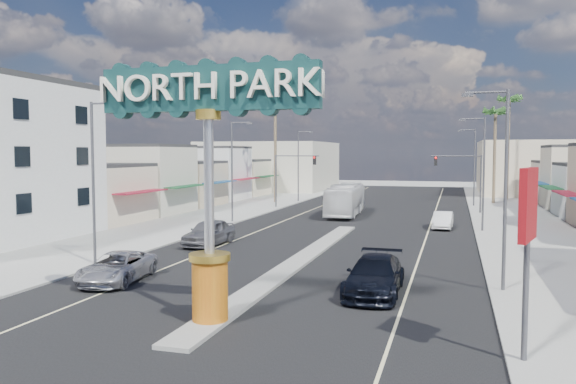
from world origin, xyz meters
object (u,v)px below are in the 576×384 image
Objects in this scene: streetlight_r_mid at (482,168)px; palm_right_mid at (496,117)px; car_parked_left at (209,232)px; suv_right at (375,276)px; traffic_signal_right at (463,172)px; car_parked_right at (443,220)px; streetlight_l_far at (299,162)px; palm_left_far at (275,110)px; traffic_signal_left at (291,170)px; streetlight_l_near at (96,174)px; city_bus at (345,200)px; streetlight_l_mid at (234,166)px; gateway_sign at (208,161)px; streetlight_r_far at (473,163)px; streetlight_r_near at (502,179)px; suv_left at (117,267)px; palm_right_far at (509,105)px; bank_pylon_sign at (528,215)px.

palm_right_mid is (2.57, 26.00, 5.54)m from streetlight_r_mid.
suv_right is at bearing -36.84° from car_parked_left.
streetlight_r_mid is (1.25, -13.99, 0.79)m from traffic_signal_right.
palm_right_mid is 27.20m from car_parked_right.
palm_right_mid is at bearing 9.69° from streetlight_l_far.
palm_left_far is 29.84m from car_parked_right.
traffic_signal_left is 18.37m from traffic_signal_right.
streetlight_l_near is at bearing -119.99° from traffic_signal_right.
suv_right is at bearing -96.44° from traffic_signal_right.
streetlight_l_far is 16.10m from city_bus.
streetlight_l_mid is 2.13× the size of car_parked_right.
streetlight_r_mid is (20.87, -22.00, 0.00)m from streetlight_l_far.
palm_right_mid is 44.16m from car_parked_left.
traffic_signal_right is 14.10m from palm_right_mid.
city_bus is at bearing 102.69° from suv_right.
suv_right is at bearing -54.60° from streetlight_l_mid.
streetlight_r_far is at bearing 78.22° from gateway_sign.
streetlight_l_mid is at bearing 124.99° from suv_right.
streetlight_r_near is (10.43, 8.02, -0.86)m from gateway_sign.
suv_left is 12.33m from suv_right.
streetlight_l_mid is 41.53m from palm_right_far.
streetlight_l_mid reaches higher than bank_pylon_sign.
suv_right is at bearing -66.60° from palm_left_far.
streetlight_l_far is at bearing 128.54° from bank_pylon_sign.
streetlight_r_mid is 15.60m from city_bus.
traffic_signal_right is 1.06× the size of bank_pylon_sign.
city_bus is (-12.43, 28.74, -3.51)m from streetlight_r_near.
streetlight_l_mid reaches higher than traffic_signal_left.
car_parked_left is (3.02, -11.93, -4.19)m from streetlight_l_mid.
palm_left_far is 34.11m from car_parked_left.
traffic_signal_right is at bearing -22.20° from streetlight_l_far.
streetlight_l_near is at bearing -116.06° from palm_right_far.
palm_right_far is 2.75× the size of car_parked_left.
palm_right_far reaches higher than streetlight_l_mid.
palm_right_mid reaches higher than gateway_sign.
bank_pylon_sign is (0.06, -28.88, -0.65)m from streetlight_r_mid.
streetlight_l_near is 2.13× the size of car_parked_right.
suv_left is (-20.13, -49.10, -9.89)m from palm_right_mid.
palm_left_far is (-13.00, 48.02, 5.57)m from gateway_sign.
gateway_sign is 51.10m from streetlight_r_far.
car_parked_left is (-7.41, 16.09, -5.05)m from gateway_sign.
streetlight_l_far and streetlight_r_near have the same top height.
traffic_signal_right is 42.90m from bank_pylon_sign.
streetlight_l_far is 7.21m from palm_left_far.
streetlight_r_far is 50.89m from bank_pylon_sign.
streetlight_l_far is at bearing 90.00° from streetlight_l_mid.
streetlight_r_far is 0.64× the size of palm_right_far.
streetlight_l_near is 42.00m from streetlight_l_far.
palm_left_far reaches higher than car_parked_left.
streetlight_r_mid is at bearing -40.48° from palm_left_far.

